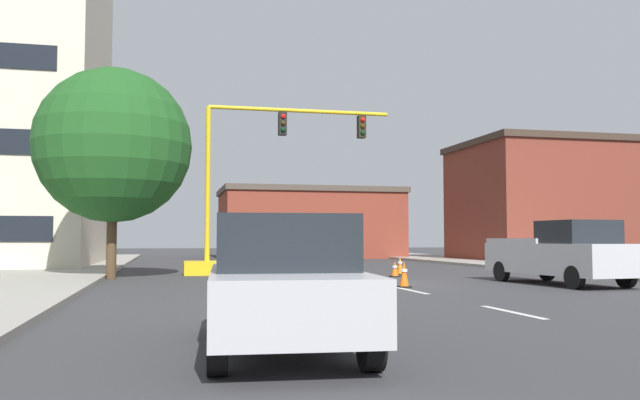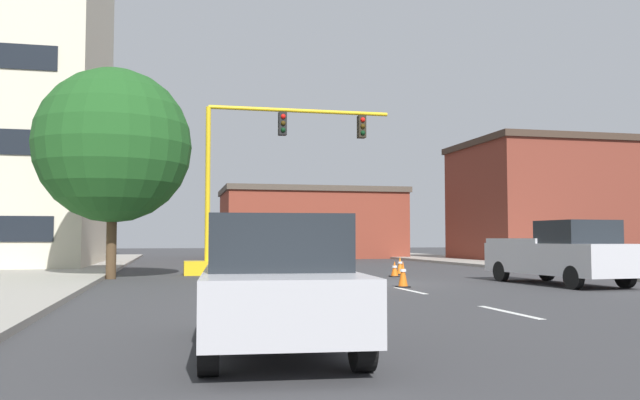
{
  "view_description": "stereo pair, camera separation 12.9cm",
  "coord_description": "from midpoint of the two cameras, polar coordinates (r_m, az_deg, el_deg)",
  "views": [
    {
      "loc": [
        -6.6,
        -20.33,
        1.44
      ],
      "look_at": [
        -0.52,
        6.01,
        3.03
      ],
      "focal_mm": 36.96,
      "sensor_mm": 36.0,
      "label": 1
    },
    {
      "loc": [
        -6.47,
        -20.36,
        1.44
      ],
      "look_at": [
        -0.52,
        6.01,
        3.03
      ],
      "focal_mm": 36.96,
      "sensor_mm": 36.0,
      "label": 2
    }
  ],
  "objects": [
    {
      "name": "traffic_cone_roadside_c",
      "position": [
        24.15,
        -4.25,
        -5.89
      ],
      "size": [
        0.36,
        0.36,
        0.76
      ],
      "color": "black",
      "rests_on": "ground_plane"
    },
    {
      "name": "lane_stripe_seg_1",
      "position": [
        13.6,
        16.02,
        -9.3
      ],
      "size": [
        0.16,
        2.4,
        0.01
      ],
      "primitive_type": "cube",
      "color": "silver",
      "rests_on": "ground_plane"
    },
    {
      "name": "building_brick_center",
      "position": [
        49.98,
        -1.09,
        -2.03
      ],
      "size": [
        13.28,
        8.68,
        5.18
      ],
      "color": "brown",
      "rests_on": "ground_plane"
    },
    {
      "name": "lane_stripe_seg_3",
      "position": [
        23.8,
        2.99,
        -6.82
      ],
      "size": [
        0.16,
        2.4,
        0.01
      ],
      "primitive_type": "cube",
      "color": "silver",
      "rests_on": "ground_plane"
    },
    {
      "name": "traffic_cone_roadside_a",
      "position": [
        26.69,
        6.81,
        -5.64
      ],
      "size": [
        0.36,
        0.36,
        0.75
      ],
      "color": "black",
      "rests_on": "ground_plane"
    },
    {
      "name": "traffic_signal_gantry",
      "position": [
        26.71,
        -7.61,
        -1.69
      ],
      "size": [
        8.46,
        1.2,
        6.83
      ],
      "color": "yellow",
      "rests_on": "ground_plane"
    },
    {
      "name": "lane_stripe_seg_2",
      "position": [
        18.59,
        7.7,
        -7.77
      ],
      "size": [
        0.16,
        2.4,
        0.01
      ],
      "primitive_type": "cube",
      "color": "silver",
      "rests_on": "ground_plane"
    },
    {
      "name": "tree_left_near",
      "position": [
        24.95,
        -17.6,
        4.52
      ],
      "size": [
        5.58,
        5.58,
        7.59
      ],
      "color": "#4C3823",
      "rests_on": "ground_plane"
    },
    {
      "name": "ground_plane",
      "position": [
        21.42,
        4.85,
        -7.21
      ],
      "size": [
        160.0,
        160.0,
        0.0
      ],
      "primitive_type": "plane",
      "color": "#38383A"
    },
    {
      "name": "pickup_truck_silver",
      "position": [
        22.02,
        19.94,
        -4.37
      ],
      "size": [
        2.42,
        5.54,
        1.99
      ],
      "color": "#BCBCC1",
      "rests_on": "ground_plane"
    },
    {
      "name": "building_row_right",
      "position": [
        44.74,
        18.76,
        -0.12
      ],
      "size": [
        10.41,
        8.98,
        7.64
      ],
      "color": "brown",
      "rests_on": "ground_plane"
    },
    {
      "name": "sedan_silver_near_left",
      "position": [
        8.7,
        -3.69,
        -7.01
      ],
      "size": [
        2.2,
        4.63,
        1.74
      ],
      "color": "#B7B7BC",
      "rests_on": "ground_plane"
    },
    {
      "name": "lane_stripe_seg_4",
      "position": [
        29.12,
        -0.0,
        -6.19
      ],
      "size": [
        0.16,
        2.4,
        0.01
      ],
      "primitive_type": "cube",
      "color": "silver",
      "rests_on": "ground_plane"
    },
    {
      "name": "sidewalk_left",
      "position": [
        28.85,
        -23.52,
        -5.81
      ],
      "size": [
        6.0,
        56.0,
        0.14
      ],
      "primitive_type": "cube",
      "color": "#9E998E",
      "rests_on": "ground_plane"
    },
    {
      "name": "traffic_cone_roadside_b",
      "position": [
        19.73,
        7.11,
        -6.4
      ],
      "size": [
        0.36,
        0.36,
        0.79
      ],
      "color": "black",
      "rests_on": "ground_plane"
    },
    {
      "name": "traffic_cone_roadside_d",
      "position": [
        25.12,
        6.35,
        -5.97
      ],
      "size": [
        0.36,
        0.36,
        0.59
      ],
      "color": "black",
      "rests_on": "ground_plane"
    },
    {
      "name": "sidewalk_right",
      "position": [
        33.76,
        19.93,
        -5.49
      ],
      "size": [
        6.0,
        56.0,
        0.14
      ],
      "primitive_type": "cube",
      "color": "#9E998E",
      "rests_on": "ground_plane"
    }
  ]
}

